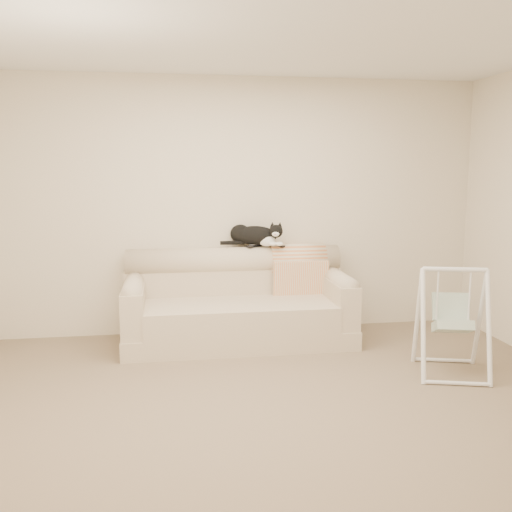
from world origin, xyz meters
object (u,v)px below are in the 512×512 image
at_px(remote_b, 277,246).
at_px(baby_swing, 452,321).
at_px(tuxedo_cat, 255,235).
at_px(remote_a, 254,246).
at_px(sofa, 237,306).

distance_m(remote_b, baby_swing, 1.90).
distance_m(tuxedo_cat, baby_swing, 2.10).
bearing_deg(baby_swing, remote_a, 134.84).
xyz_separation_m(tuxedo_cat, baby_swing, (1.42, -1.44, -0.57)).
height_order(remote_b, tuxedo_cat, tuxedo_cat).
bearing_deg(remote_a, sofa, -129.61).
distance_m(remote_a, remote_b, 0.23).
bearing_deg(remote_b, remote_a, 173.53).
distance_m(sofa, baby_swing, 2.02).
height_order(remote_a, remote_b, remote_a).
relative_size(remote_a, remote_b, 1.09).
bearing_deg(baby_swing, remote_b, 130.31).
xyz_separation_m(sofa, remote_b, (0.44, 0.23, 0.56)).
xyz_separation_m(remote_a, remote_b, (0.23, -0.03, -0.00)).
height_order(sofa, remote_a, remote_a).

